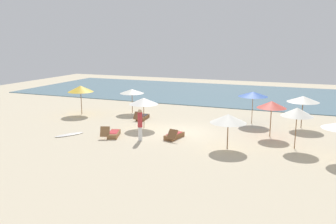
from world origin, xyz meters
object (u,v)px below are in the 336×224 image
(umbrella_7, at_px, (132,91))
(surfboard, at_px, (69,135))
(umbrella_6, at_px, (81,89))
(person_0, at_px, (140,124))
(umbrella_0, at_px, (253,94))
(umbrella_3, at_px, (303,99))
(umbrella_2, at_px, (297,112))
(lounger_2, at_px, (174,136))
(umbrella_8, at_px, (272,105))
(umbrella_4, at_px, (228,119))
(lounger_1, at_px, (113,134))
(umbrella_5, at_px, (144,101))
(lounger_0, at_px, (142,117))

(umbrella_7, height_order, surfboard, umbrella_7)
(umbrella_6, distance_m, person_0, 9.25)
(umbrella_0, height_order, umbrella_3, umbrella_0)
(umbrella_0, distance_m, surfboard, 12.85)
(umbrella_7, xyz_separation_m, person_0, (4.15, -7.01, -0.78))
(umbrella_2, height_order, umbrella_6, umbrella_2)
(umbrella_3, xyz_separation_m, lounger_2, (-7.17, -5.64, -1.82))
(umbrella_3, distance_m, umbrella_8, 3.49)
(umbrella_4, relative_size, lounger_1, 1.16)
(umbrella_2, distance_m, surfboard, 13.73)
(umbrella_5, distance_m, umbrella_7, 5.11)
(umbrella_2, height_order, umbrella_4, umbrella_2)
(umbrella_3, relative_size, umbrella_4, 1.10)
(umbrella_5, relative_size, umbrella_8, 0.93)
(umbrella_2, height_order, lounger_1, umbrella_2)
(umbrella_0, xyz_separation_m, lounger_2, (-3.83, -5.70, -1.96))
(umbrella_2, xyz_separation_m, lounger_0, (-11.02, 3.41, -1.91))
(umbrella_0, xyz_separation_m, surfboard, (-10.27, -7.43, -2.10))
(umbrella_4, relative_size, surfboard, 1.06)
(umbrella_3, xyz_separation_m, umbrella_6, (-16.60, -1.78, 0.07))
(umbrella_3, bearing_deg, umbrella_8, -120.31)
(umbrella_4, bearing_deg, umbrella_6, 160.10)
(umbrella_0, bearing_deg, umbrella_2, -58.79)
(person_0, bearing_deg, lounger_1, 175.36)
(lounger_1, relative_size, person_0, 0.90)
(umbrella_4, distance_m, lounger_0, 9.07)
(lounger_2, bearing_deg, person_0, -146.25)
(umbrella_3, bearing_deg, umbrella_7, 179.06)
(lounger_0, relative_size, lounger_2, 1.00)
(lounger_2, xyz_separation_m, surfboard, (-6.44, -1.72, -0.14))
(umbrella_3, xyz_separation_m, lounger_0, (-11.24, -1.66, -1.82))
(umbrella_4, bearing_deg, umbrella_2, 21.62)
(lounger_2, bearing_deg, umbrella_0, 56.15)
(umbrella_4, height_order, umbrella_6, umbrella_6)
(umbrella_0, height_order, person_0, umbrella_0)
(umbrella_6, relative_size, person_0, 1.20)
(umbrella_0, height_order, umbrella_8, umbrella_0)
(umbrella_6, relative_size, lounger_1, 1.34)
(lounger_0, relative_size, person_0, 0.91)
(person_0, xyz_separation_m, surfboard, (-4.71, -0.57, -0.97))
(umbrella_0, relative_size, surfboard, 1.22)
(umbrella_0, distance_m, umbrella_8, 3.46)
(umbrella_3, height_order, lounger_1, umbrella_3)
(lounger_1, height_order, person_0, person_0)
(umbrella_3, bearing_deg, umbrella_4, -119.83)
(umbrella_6, height_order, surfboard, umbrella_6)
(umbrella_2, xyz_separation_m, person_0, (-8.67, -1.72, -1.08))
(umbrella_3, distance_m, umbrella_6, 16.69)
(umbrella_8, distance_m, lounger_1, 9.97)
(umbrella_3, xyz_separation_m, lounger_1, (-10.86, -6.63, -1.82))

